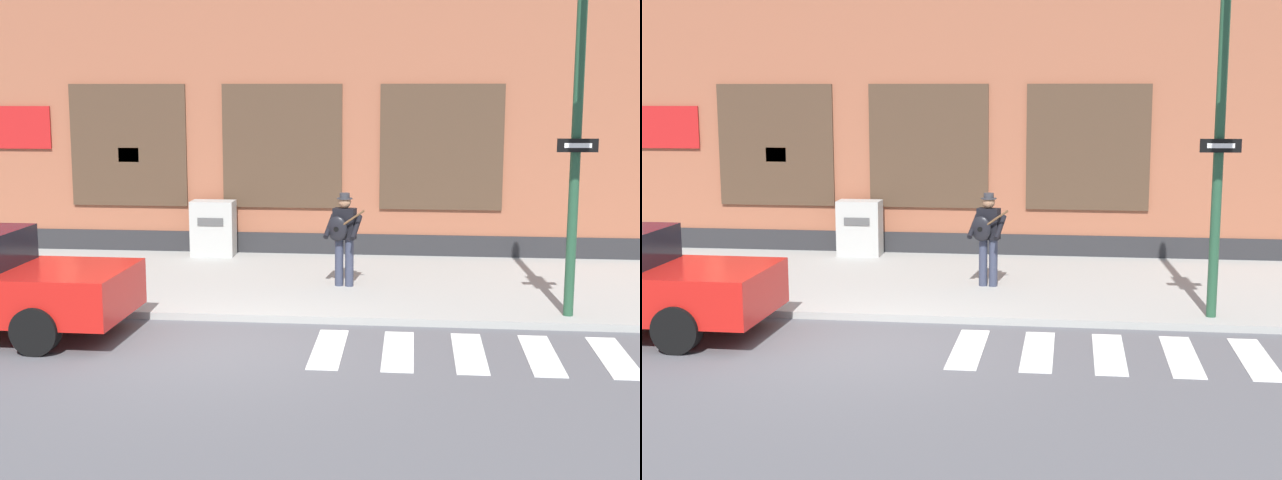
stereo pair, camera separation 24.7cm
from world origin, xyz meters
TOP-DOWN VIEW (x-y plane):
  - ground_plane at (0.00, 0.00)m, footprint 160.00×160.00m
  - sidewalk at (0.00, 4.16)m, footprint 28.00×5.28m
  - building_backdrop at (-0.00, 8.79)m, footprint 28.00×4.06m
  - crosswalk at (3.98, 0.22)m, footprint 5.20×1.90m
  - busker at (1.52, 3.71)m, footprint 0.72×0.62m
  - traffic_light at (5.16, 1.07)m, footprint 0.60×2.65m
  - utility_box at (-1.39, 6.35)m, footprint 0.89×0.53m

SIDE VIEW (x-z plane):
  - ground_plane at x=0.00m, z-range 0.00..0.00m
  - crosswalk at x=3.98m, z-range 0.00..0.01m
  - sidewalk at x=0.00m, z-range 0.00..0.11m
  - utility_box at x=-1.39m, z-range 0.11..1.26m
  - busker at x=1.52m, z-range 0.23..1.87m
  - traffic_light at x=5.16m, z-range 1.13..6.67m
  - building_backdrop at x=0.00m, z-range -0.01..8.53m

